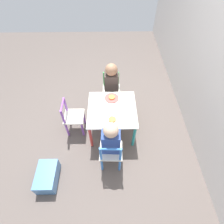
# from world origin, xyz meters

# --- Properties ---
(ground_plane) EXTENTS (6.00, 6.00, 0.00)m
(ground_plane) POSITION_xyz_m (0.00, 0.00, 0.00)
(ground_plane) COLOR #5B514C
(kids_table) EXTENTS (0.62, 0.62, 0.44)m
(kids_table) POSITION_xyz_m (0.00, 0.00, 0.38)
(kids_table) COLOR silver
(kids_table) RESTS_ON ground_plane
(chair_blue) EXTENTS (0.27, 0.27, 0.54)m
(chair_blue) POSITION_xyz_m (0.53, -0.02, 0.27)
(chair_blue) COLOR silver
(chair_blue) RESTS_ON ground_plane
(chair_green) EXTENTS (0.26, 0.26, 0.54)m
(chair_green) POSITION_xyz_m (-0.53, -0.00, 0.27)
(chair_green) COLOR silver
(chair_green) RESTS_ON ground_plane
(chair_purple) EXTENTS (0.26, 0.26, 0.54)m
(chair_purple) POSITION_xyz_m (-0.00, -0.53, 0.27)
(chair_purple) COLOR silver
(chair_purple) RESTS_ON ground_plane
(child_right) EXTENTS (0.22, 0.21, 0.77)m
(child_right) POSITION_xyz_m (0.47, -0.02, 0.46)
(child_right) COLOR #7A6B5B
(child_right) RESTS_ON ground_plane
(child_left) EXTENTS (0.22, 0.20, 0.77)m
(child_left) POSITION_xyz_m (-0.47, -0.00, 0.47)
(child_left) COLOR #7A6B5B
(child_left) RESTS_ON ground_plane
(plate_right) EXTENTS (0.20, 0.20, 0.03)m
(plate_right) POSITION_xyz_m (0.19, 0.00, 0.45)
(plate_right) COLOR white
(plate_right) RESTS_ON kids_table
(plate_left) EXTENTS (0.19, 0.19, 0.03)m
(plate_left) POSITION_xyz_m (-0.19, 0.00, 0.45)
(plate_left) COLOR #E54C47
(plate_left) RESTS_ON kids_table
(storage_bin) EXTENTS (0.35, 0.22, 0.18)m
(storage_bin) POSITION_xyz_m (0.73, -0.77, 0.09)
(storage_bin) COLOR #4C7FB7
(storage_bin) RESTS_ON ground_plane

